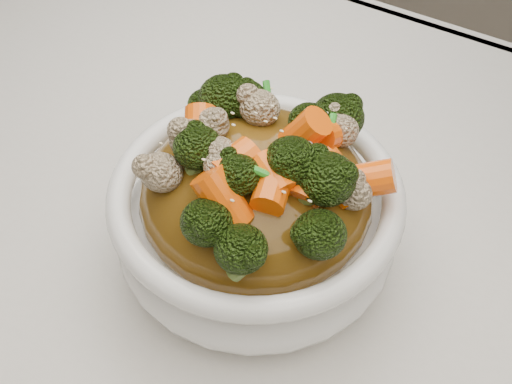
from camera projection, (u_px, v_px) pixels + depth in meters
The scene contains 8 objects.
tablecloth at pixel (273, 260), 0.52m from camera, with size 1.20×0.80×0.04m, color silver.
bowl at pixel (256, 220), 0.47m from camera, with size 0.22×0.22×0.09m, color white, non-canonical shape.
sauce_base at pixel (256, 195), 0.45m from camera, with size 0.17×0.17×0.10m, color #57390F.
carrots at pixel (256, 132), 0.40m from camera, with size 0.17×0.17×0.05m, color #FF5E08, non-canonical shape.
broccoli at pixel (256, 133), 0.40m from camera, with size 0.17×0.17×0.04m, color black, non-canonical shape.
cauliflower at pixel (256, 135), 0.40m from camera, with size 0.17×0.17×0.04m, color tan, non-canonical shape.
scallions at pixel (256, 131), 0.40m from camera, with size 0.13×0.13×0.02m, color #279422, non-canonical shape.
sesame_seeds at pixel (256, 131), 0.40m from camera, with size 0.16×0.16×0.01m, color beige, non-canonical shape.
Camera 1 is at (0.15, -0.27, 1.16)m, focal length 42.00 mm.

